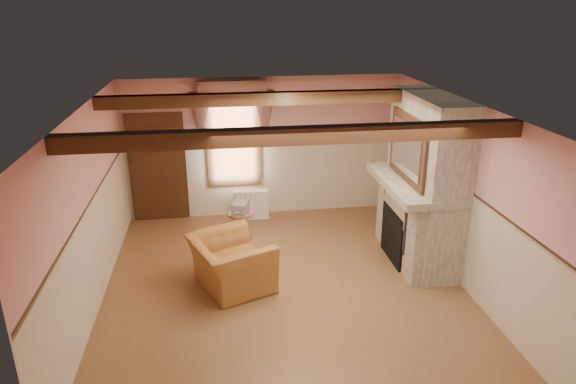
{
  "coord_description": "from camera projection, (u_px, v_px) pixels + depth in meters",
  "views": [
    {
      "loc": [
        -0.94,
        -6.91,
        4.17
      ],
      "look_at": [
        0.17,
        0.8,
        1.25
      ],
      "focal_mm": 32.0,
      "sensor_mm": 36.0,
      "label": 1
    }
  ],
  "objects": [
    {
      "name": "wall_front",
      "position": [
        328.0,
        321.0,
        4.72
      ],
      "size": [
        5.5,
        0.02,
        2.8
      ],
      "primitive_type": "cube",
      "color": "#D29194",
      "rests_on": "floor"
    },
    {
      "name": "mantel_clock",
      "position": [
        399.0,
        160.0,
        9.06
      ],
      "size": [
        0.14,
        0.24,
        0.2
      ],
      "primitive_type": "cube",
      "color": "#30200D",
      "rests_on": "mantel"
    },
    {
      "name": "chair_rail",
      "position": [
        284.0,
        196.0,
        7.46
      ],
      "size": [
        5.5,
        6.0,
        0.08
      ],
      "primitive_type": null,
      "color": "black",
      "rests_on": "wainscot"
    },
    {
      "name": "ceiling_beam_front",
      "position": [
        298.0,
        136.0,
        5.93
      ],
      "size": [
        5.5,
        0.18,
        0.2
      ],
      "primitive_type": "cube",
      "color": "black",
      "rests_on": "ceiling"
    },
    {
      "name": "ceiling",
      "position": [
        284.0,
        107.0,
        7.01
      ],
      "size": [
        5.5,
        6.0,
        0.01
      ],
      "primitive_type": "cube",
      "color": "silver",
      "rests_on": "wall_back"
    },
    {
      "name": "door",
      "position": [
        158.0,
        169.0,
        10.07
      ],
      "size": [
        1.1,
        0.1,
        2.1
      ],
      "primitive_type": "cube",
      "color": "black",
      "rests_on": "floor"
    },
    {
      "name": "candle_red",
      "position": [
        434.0,
        190.0,
        7.67
      ],
      "size": [
        0.06,
        0.06,
        0.16
      ],
      "primitive_type": "cylinder",
      "color": "maroon",
      "rests_on": "mantel"
    },
    {
      "name": "ceiling_beam_back",
      "position": [
        274.0,
        98.0,
        8.15
      ],
      "size": [
        5.5,
        0.18,
        0.2
      ],
      "primitive_type": "cube",
      "color": "black",
      "rests_on": "ceiling"
    },
    {
      "name": "wainscot",
      "position": [
        284.0,
        242.0,
        7.73
      ],
      "size": [
        5.5,
        6.0,
        1.5
      ],
      "primitive_type": null,
      "color": "beige",
      "rests_on": "floor"
    },
    {
      "name": "floor",
      "position": [
        284.0,
        285.0,
        7.99
      ],
      "size": [
        5.5,
        6.0,
        0.01
      ],
      "primitive_type": "cube",
      "color": "brown",
      "rests_on": "ground"
    },
    {
      "name": "firebox",
      "position": [
        397.0,
        235.0,
        8.66
      ],
      "size": [
        0.2,
        0.95,
        0.9
      ],
      "primitive_type": "cube",
      "color": "black",
      "rests_on": "floor"
    },
    {
      "name": "mantel",
      "position": [
        415.0,
        183.0,
        8.37
      ],
      "size": [
        1.05,
        2.05,
        0.12
      ],
      "primitive_type": "cube",
      "color": "gray",
      "rests_on": "fireplace"
    },
    {
      "name": "armchair",
      "position": [
        231.0,
        263.0,
        7.85
      ],
      "size": [
        1.44,
        1.52,
        0.79
      ],
      "primitive_type": "imported",
      "rotation": [
        0.0,
        0.0,
        1.95
      ],
      "color": "#9E662D",
      "rests_on": "floor"
    },
    {
      "name": "fireplace",
      "position": [
        426.0,
        181.0,
        8.38
      ],
      "size": [
        0.85,
        2.0,
        2.8
      ],
      "primitive_type": "cube",
      "color": "gray",
      "rests_on": "floor"
    },
    {
      "name": "overmantel_mirror",
      "position": [
        407.0,
        148.0,
        8.13
      ],
      "size": [
        0.06,
        1.44,
        1.04
      ],
      "primitive_type": "cube",
      "color": "silver",
      "rests_on": "fireplace"
    },
    {
      "name": "wall_back",
      "position": [
        264.0,
        147.0,
        10.28
      ],
      "size": [
        5.5,
        0.02,
        2.8
      ],
      "primitive_type": "cube",
      "color": "#D29194",
      "rests_on": "floor"
    },
    {
      "name": "oil_lamp",
      "position": [
        402.0,
        160.0,
        8.9
      ],
      "size": [
        0.11,
        0.11,
        0.28
      ],
      "primitive_type": "cylinder",
      "color": "gold",
      "rests_on": "mantel"
    },
    {
      "name": "jar_yellow",
      "position": [
        431.0,
        190.0,
        7.75
      ],
      "size": [
        0.06,
        0.06,
        0.12
      ],
      "primitive_type": "cylinder",
      "color": "yellow",
      "rests_on": "mantel"
    },
    {
      "name": "book_stack",
      "position": [
        240.0,
        208.0,
        9.26
      ],
      "size": [
        0.34,
        0.38,
        0.2
      ],
      "primitive_type": "cube",
      "rotation": [
        0.0,
        0.0,
        -0.31
      ],
      "color": "#B7AD8C",
      "rests_on": "side_table"
    },
    {
      "name": "side_table",
      "position": [
        241.0,
        227.0,
        9.39
      ],
      "size": [
        0.61,
        0.61,
        0.55
      ],
      "primitive_type": "cylinder",
      "rotation": [
        0.0,
        0.0,
        -0.38
      ],
      "color": "brown",
      "rests_on": "floor"
    },
    {
      "name": "wall_right",
      "position": [
        461.0,
        192.0,
        7.87
      ],
      "size": [
        0.02,
        6.0,
        2.8
      ],
      "primitive_type": "cube",
      "color": "#D29194",
      "rests_on": "floor"
    },
    {
      "name": "window_drapes",
      "position": [
        232.0,
        107.0,
        9.79
      ],
      "size": [
        1.3,
        0.14,
        1.4
      ],
      "primitive_type": "cube",
      "color": "gray",
      "rests_on": "wall_back"
    },
    {
      "name": "window",
      "position": [
        233.0,
        137.0,
        10.08
      ],
      "size": [
        1.06,
        0.08,
        2.02
      ],
      "primitive_type": "cube",
      "color": "white",
      "rests_on": "wall_back"
    },
    {
      "name": "radiator",
      "position": [
        251.0,
        204.0,
        10.35
      ],
      "size": [
        0.71,
        0.22,
        0.6
      ],
      "primitive_type": "cube",
      "rotation": [
        0.0,
        0.0,
        -0.06
      ],
      "color": "white",
      "rests_on": "floor"
    },
    {
      "name": "bowl",
      "position": [
        413.0,
        175.0,
        8.46
      ],
      "size": [
        0.39,
        0.39,
        0.09
      ],
      "primitive_type": "imported",
      "color": "brown",
      "rests_on": "mantel"
    },
    {
      "name": "wall_left",
      "position": [
        88.0,
        212.0,
        7.13
      ],
      "size": [
        0.02,
        6.0,
        2.8
      ],
      "primitive_type": "cube",
      "color": "#D29194",
      "rests_on": "floor"
    }
  ]
}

